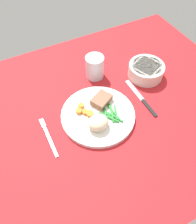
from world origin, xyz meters
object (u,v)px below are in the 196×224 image
object	(u,v)px
knife	(141,98)
salad_bowl	(146,70)
dinner_plate	(98,115)
fork	(49,137)
water_glass	(95,68)
meat_portion	(101,100)

from	to	relation	value
knife	salad_bowl	xyz separation A→B (cm)	(8.64, 10.20, 2.92)
dinner_plate	salad_bowl	world-z (taller)	salad_bowl
fork	salad_bowl	bearing A→B (deg)	7.93
water_glass	salad_bowl	size ratio (longest dim) A/B	0.66
dinner_plate	knife	bearing A→B (deg)	-0.87
meat_portion	fork	xyz separation A→B (cm)	(-22.69, -4.48, -2.64)
fork	knife	size ratio (longest dim) A/B	0.81
dinner_plate	knife	xyz separation A→B (cm)	(18.80, -0.29, -0.60)
meat_portion	water_glass	distance (cm)	16.12
dinner_plate	salad_bowl	size ratio (longest dim) A/B	1.84
dinner_plate	meat_portion	distance (cm)	5.92
dinner_plate	water_glass	distance (cm)	21.56
dinner_plate	water_glass	bearing A→B (deg)	66.43
meat_portion	salad_bowl	xyz separation A→B (cm)	(23.82, 5.70, 0.28)
salad_bowl	dinner_plate	bearing A→B (deg)	-160.13
fork	salad_bowl	world-z (taller)	salad_bowl
meat_portion	fork	world-z (taller)	meat_portion
dinner_plate	salad_bowl	distance (cm)	29.27
meat_portion	fork	bearing A→B (deg)	-168.84
fork	water_glass	size ratio (longest dim) A/B	1.74
salad_bowl	fork	bearing A→B (deg)	-167.66
knife	water_glass	world-z (taller)	water_glass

